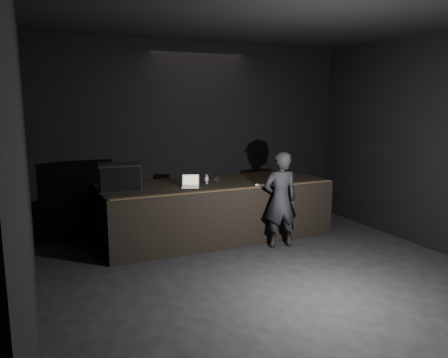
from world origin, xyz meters
TOP-DOWN VIEW (x-y plane):
  - ground at (0.00, 0.00)m, footprint 7.00×7.00m
  - room_walls at (0.00, 0.00)m, footprint 6.10×7.10m
  - stage_riser at (0.00, 2.73)m, footprint 4.00×1.50m
  - riser_lip at (0.00, 2.02)m, footprint 3.92×0.10m
  - stage_monitor at (-1.67, 2.66)m, footprint 0.72×0.57m
  - cable at (-1.52, 2.89)m, footprint 0.82×0.36m
  - laptop at (-0.53, 2.51)m, footprint 0.36×0.34m
  - beer_can at (-0.19, 2.65)m, footprint 0.07×0.07m
  - plastic_cup at (0.04, 2.71)m, footprint 0.08×0.08m
  - wii_remote at (0.56, 2.08)m, footprint 0.13×0.16m
  - person at (0.78, 1.78)m, footprint 0.63×0.46m

SIDE VIEW (x-z plane):
  - ground at x=0.00m, z-range 0.00..0.00m
  - stage_riser at x=0.00m, z-range 0.00..1.00m
  - person at x=0.78m, z-range 0.00..1.61m
  - riser_lip at x=0.00m, z-range 1.00..1.01m
  - cable at x=-1.52m, z-range 1.00..1.02m
  - wii_remote at x=0.56m, z-range 1.00..1.03m
  - plastic_cup at x=0.04m, z-range 1.00..1.09m
  - laptop at x=-0.53m, z-range 0.95..1.15m
  - beer_can at x=-0.19m, z-range 1.00..1.16m
  - stage_monitor at x=-1.67m, z-range 1.00..1.44m
  - room_walls at x=0.00m, z-range 0.26..3.78m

